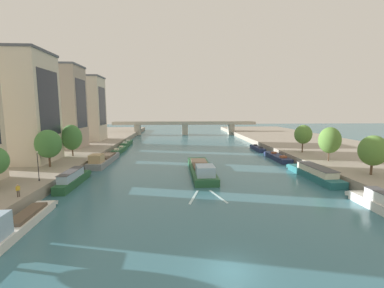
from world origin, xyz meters
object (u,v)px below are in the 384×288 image
(tree_right_end_of_row, at_px, (330,140))
(person_on_quay, at_px, (18,190))
(barge_midriver, at_px, (201,169))
(bridge_far, at_px, (185,126))
(moored_boat_left_near, at_px, (127,143))
(tree_right_distant, at_px, (373,151))
(moored_boat_right_upstream, at_px, (257,148))
(moored_boat_left_second, at_px, (18,222))
(moored_boat_left_gap_after, at_px, (73,179))
(tree_left_far, at_px, (48,144))
(tree_left_nearest, at_px, (72,137))
(moored_boat_left_lone, at_px, (104,160))
(moored_boat_right_gap_after, at_px, (277,157))
(moored_boat_right_downstream, at_px, (314,173))
(lamppost_left_bank, at_px, (38,165))
(tree_right_past_mid, at_px, (303,134))
(moored_boat_left_far, at_px, (119,150))

(tree_right_end_of_row, bearing_deg, person_on_quay, -159.76)
(barge_midriver, distance_m, bridge_far, 78.66)
(moored_boat_left_near, bearing_deg, tree_right_distant, -45.01)
(moored_boat_right_upstream, bearing_deg, tree_right_distant, -78.34)
(barge_midriver, height_order, moored_boat_left_second, moored_boat_left_second)
(moored_boat_left_gap_after, distance_m, tree_right_end_of_row, 50.80)
(tree_left_far, xyz_separation_m, tree_left_nearest, (-0.23, 11.62, -0.05))
(moored_boat_left_second, height_order, moored_boat_left_lone, moored_boat_left_second)
(moored_boat_right_gap_after, bearing_deg, tree_right_end_of_row, -58.38)
(moored_boat_right_upstream, xyz_separation_m, tree_right_distant, (7.69, -37.25, 5.27))
(barge_midriver, height_order, moored_boat_right_upstream, barge_midriver)
(moored_boat_right_downstream, bearing_deg, lamppost_left_bank, -174.12)
(tree_right_end_of_row, bearing_deg, moored_boat_left_lone, 170.26)
(moored_boat_right_upstream, bearing_deg, moored_boat_left_near, 162.84)
(tree_right_past_mid, distance_m, person_on_quay, 60.70)
(moored_boat_left_second, distance_m, moored_boat_left_gap_after, 16.38)
(tree_left_nearest, bearing_deg, moored_boat_left_second, -77.29)
(moored_boat_left_gap_after, bearing_deg, moored_boat_left_far, 89.11)
(moored_boat_left_far, bearing_deg, moored_boat_left_gap_after, -90.89)
(moored_boat_left_far, height_order, moored_boat_right_downstream, moored_boat_right_downstream)
(moored_boat_left_lone, height_order, tree_right_end_of_row, tree_right_end_of_row)
(moored_boat_left_gap_after, distance_m, moored_boat_right_downstream, 42.92)
(moored_boat_right_downstream, distance_m, bridge_far, 86.14)
(moored_boat_right_gap_after, distance_m, bridge_far, 68.98)
(moored_boat_left_far, xyz_separation_m, tree_left_nearest, (-7.65, -14.82, 5.50))
(bridge_far, bearing_deg, moored_boat_left_gap_after, -104.29)
(moored_boat_left_gap_after, distance_m, tree_right_past_mid, 53.87)
(moored_boat_left_far, distance_m, tree_right_distant, 61.67)
(moored_boat_left_lone, xyz_separation_m, moored_boat_left_near, (-0.39, 30.58, -0.30))
(moored_boat_left_lone, xyz_separation_m, tree_right_distant, (50.04, -19.87, 4.89))
(barge_midriver, relative_size, moored_boat_left_gap_after, 1.73)
(moored_boat_right_gap_after, relative_size, tree_left_far, 1.84)
(moored_boat_left_gap_after, height_order, tree_right_past_mid, tree_right_past_mid)
(moored_boat_left_far, distance_m, tree_left_far, 28.02)
(moored_boat_right_downstream, bearing_deg, moored_boat_left_far, 143.29)
(moored_boat_left_near, distance_m, tree_right_distant, 71.53)
(moored_boat_right_downstream, xyz_separation_m, tree_left_far, (-49.80, 5.15, 5.14))
(barge_midriver, height_order, tree_right_distant, tree_right_distant)
(moored_boat_left_second, relative_size, tree_left_far, 1.78)
(moored_boat_right_gap_after, bearing_deg, tree_right_distant, -71.84)
(moored_boat_right_gap_after, bearing_deg, tree_left_far, -165.64)
(moored_boat_left_gap_after, height_order, moored_boat_left_near, moored_boat_left_gap_after)
(moored_boat_right_upstream, relative_size, lamppost_left_bank, 2.45)
(tree_right_end_of_row, bearing_deg, moored_boat_left_gap_after, -169.98)
(moored_boat_left_second, relative_size, tree_left_nearest, 1.73)
(moored_boat_left_near, bearing_deg, person_on_quay, -92.47)
(tree_left_far, bearing_deg, bridge_far, 69.92)
(moored_boat_left_near, bearing_deg, bridge_far, 59.74)
(moored_boat_left_lone, xyz_separation_m, bridge_far, (21.38, 67.90, 3.29))
(tree_right_past_mid, bearing_deg, tree_right_end_of_row, -89.63)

